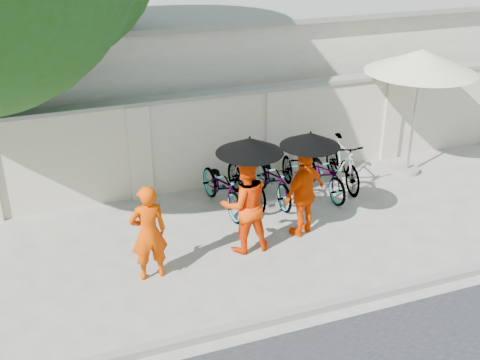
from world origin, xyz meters
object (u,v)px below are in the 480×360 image
object	(u,v)px
monk_center	(245,204)
monk_left	(148,233)
patio_umbrella	(421,62)
monk_right	(304,193)

from	to	relation	value
monk_center	monk_left	bearing A→B (deg)	9.68
patio_umbrella	monk_left	bearing A→B (deg)	-162.41
monk_right	monk_center	bearing A→B (deg)	-15.74
monk_center	monk_right	bearing A→B (deg)	-172.19
monk_right	patio_umbrella	distance (m)	4.19
monk_left	patio_umbrella	size ratio (longest dim) A/B	0.59
monk_left	patio_umbrella	bearing A→B (deg)	-164.66
patio_umbrella	monk_center	bearing A→B (deg)	-159.22
monk_center	patio_umbrella	world-z (taller)	patio_umbrella
monk_left	patio_umbrella	distance (m)	6.98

